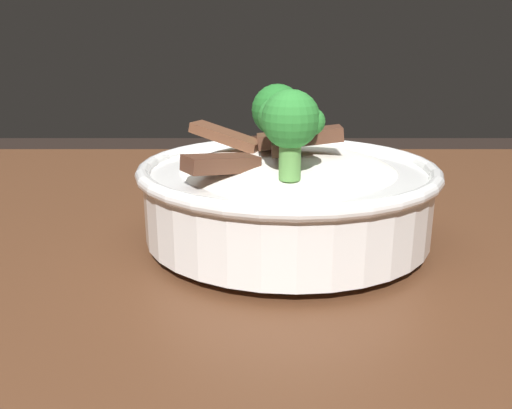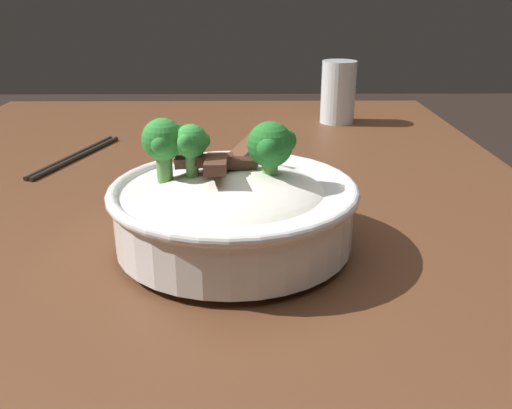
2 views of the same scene
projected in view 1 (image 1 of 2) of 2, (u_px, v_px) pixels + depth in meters
dining_table at (119, 408)px, 0.44m from camera, size 1.29×0.96×0.79m
rice_bowl at (287, 188)px, 0.46m from camera, size 0.25×0.25×0.14m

